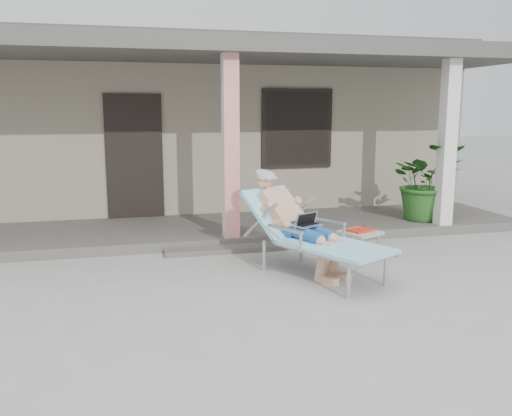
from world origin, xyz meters
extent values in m
plane|color=#9E9E99|center=(0.00, 0.00, 0.00)|extent=(60.00, 60.00, 0.00)
cube|color=gray|center=(0.00, 6.50, 1.50)|extent=(10.00, 5.00, 3.00)
cube|color=#474442|center=(0.00, 6.50, 3.15)|extent=(10.40, 5.40, 0.30)
cube|color=black|center=(-1.30, 3.97, 1.20)|extent=(0.95, 0.06, 2.10)
cube|color=black|center=(1.60, 3.97, 1.65)|extent=(1.20, 0.06, 1.30)
cube|color=black|center=(1.60, 3.96, 1.65)|extent=(1.32, 0.05, 1.42)
cube|color=#605B56|center=(0.00, 3.00, 0.07)|extent=(10.00, 2.00, 0.15)
cube|color=red|center=(0.00, 2.15, 1.45)|extent=(0.22, 0.22, 2.61)
cube|color=silver|center=(3.50, 2.15, 1.45)|extent=(0.22, 0.22, 2.61)
cube|color=#474442|center=(0.00, 3.00, 2.88)|extent=(10.00, 2.30, 0.24)
cube|color=#605B56|center=(0.00, 1.85, 0.04)|extent=(2.00, 0.30, 0.07)
cylinder|color=#B7B7BC|center=(0.76, -0.36, 0.19)|extent=(0.04, 0.04, 0.39)
cylinder|color=#B7B7BC|center=(1.35, -0.06, 0.19)|extent=(0.04, 0.04, 0.39)
cylinder|color=#B7B7BC|center=(0.15, 0.84, 0.19)|extent=(0.04, 0.04, 0.39)
cylinder|color=#B7B7BC|center=(0.74, 1.14, 0.19)|extent=(0.04, 0.04, 0.39)
cube|color=#B7B7BC|center=(0.83, 0.23, 0.40)|extent=(1.16, 1.44, 0.03)
cube|color=#99DBED|center=(0.83, 0.23, 0.43)|extent=(1.27, 1.52, 0.04)
cube|color=#B7B7BC|center=(0.41, 1.06, 0.65)|extent=(0.86, 0.84, 0.52)
cube|color=#99DBED|center=(0.41, 1.06, 0.69)|extent=(0.98, 0.95, 0.58)
cylinder|color=#B0B0B3|center=(0.27, 1.33, 1.15)|extent=(0.34, 0.35, 0.14)
cube|color=silver|center=(0.63, 0.63, 0.61)|extent=(0.42, 0.38, 0.25)
cube|color=#A6A6A1|center=(1.54, 1.05, 0.37)|extent=(0.61, 0.61, 0.04)
cylinder|color=#B7B7BC|center=(1.35, 0.87, 0.17)|extent=(0.03, 0.03, 0.35)
cylinder|color=#B7B7BC|center=(1.72, 0.87, 0.17)|extent=(0.03, 0.03, 0.35)
cylinder|color=#B7B7BC|center=(1.35, 1.23, 0.17)|extent=(0.03, 0.03, 0.35)
cylinder|color=#B7B7BC|center=(1.72, 1.23, 0.17)|extent=(0.03, 0.03, 0.35)
cube|color=red|center=(1.54, 1.05, 0.40)|extent=(0.39, 0.35, 0.03)
cube|color=black|center=(1.54, 1.17, 0.40)|extent=(0.30, 0.15, 0.03)
imported|color=#26591E|center=(3.42, 2.58, 0.80)|extent=(1.38, 1.27, 1.30)
camera|label=1|loc=(-1.53, -5.46, 1.99)|focal=38.00mm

